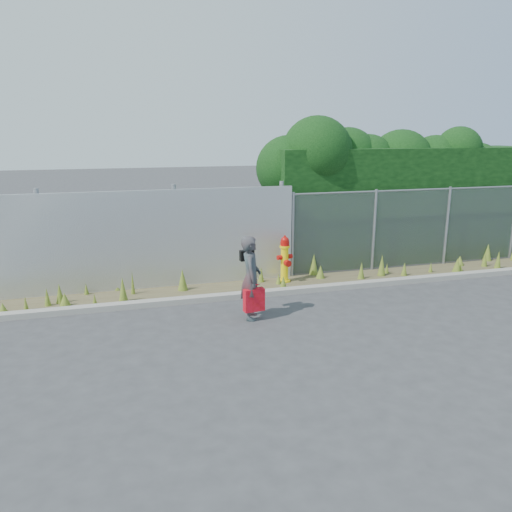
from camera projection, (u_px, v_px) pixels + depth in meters
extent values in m
plane|color=#363739|center=(293.00, 327.00, 9.02)|extent=(80.00, 80.00, 0.00)
cube|color=gray|center=(264.00, 293.00, 10.68)|extent=(16.00, 0.22, 0.12)
cube|color=brown|center=(257.00, 287.00, 11.26)|extent=(16.00, 1.20, 0.01)
cone|color=#526A1F|center=(133.00, 283.00, 10.70)|extent=(0.09, 0.09, 0.53)
cone|color=#526A1F|center=(404.00, 269.00, 12.08)|extent=(0.15, 0.15, 0.34)
cone|color=#526A1F|center=(431.00, 268.00, 12.37)|extent=(0.10, 0.10, 0.27)
cone|color=#526A1F|center=(460.00, 261.00, 13.00)|extent=(0.23, 0.23, 0.26)
cone|color=#526A1F|center=(382.00, 266.00, 12.06)|extent=(0.19, 0.19, 0.53)
cone|color=#526A1F|center=(60.00, 294.00, 10.16)|extent=(0.17, 0.17, 0.42)
cone|color=#526A1F|center=(314.00, 265.00, 12.15)|extent=(0.23, 0.23, 0.52)
cone|color=#526A1F|center=(248.00, 274.00, 11.49)|extent=(0.09, 0.09, 0.44)
cone|color=#526A1F|center=(65.00, 300.00, 10.02)|extent=(0.22, 0.22, 0.28)
cone|color=#526A1F|center=(283.00, 283.00, 11.12)|extent=(0.17, 0.17, 0.29)
cone|color=#526A1F|center=(183.00, 280.00, 10.97)|extent=(0.23, 0.23, 0.49)
cone|color=#526A1F|center=(26.00, 304.00, 9.75)|extent=(0.10, 0.10, 0.31)
cone|color=#526A1F|center=(95.00, 300.00, 10.04)|extent=(0.10, 0.10, 0.26)
cone|color=#526A1F|center=(485.00, 259.00, 12.87)|extent=(0.14, 0.14, 0.43)
cone|color=#526A1F|center=(460.00, 268.00, 12.46)|extent=(0.14, 0.14, 0.19)
cone|color=#526A1F|center=(117.00, 286.00, 11.02)|extent=(0.18, 0.18, 0.23)
cone|color=#526A1F|center=(279.00, 279.00, 11.43)|extent=(0.13, 0.13, 0.25)
cone|color=#526A1F|center=(261.00, 275.00, 11.58)|extent=(0.15, 0.15, 0.35)
cone|color=#526A1F|center=(320.00, 272.00, 11.88)|extent=(0.22, 0.22, 0.32)
cone|color=#526A1F|center=(361.00, 271.00, 11.82)|extent=(0.16, 0.16, 0.42)
cone|color=#526A1F|center=(457.00, 266.00, 12.40)|extent=(0.22, 0.22, 0.35)
cone|color=#526A1F|center=(488.00, 253.00, 13.45)|extent=(0.23, 0.23, 0.47)
cone|color=#526A1F|center=(123.00, 290.00, 10.21)|extent=(0.19, 0.19, 0.54)
cone|color=#526A1F|center=(3.00, 309.00, 9.62)|extent=(0.19, 0.19, 0.22)
cone|color=#526A1F|center=(387.00, 269.00, 12.30)|extent=(0.11, 0.11, 0.26)
cone|color=#526A1F|center=(256.00, 289.00, 10.80)|extent=(0.14, 0.14, 0.20)
cone|color=#526A1F|center=(86.00, 289.00, 10.70)|extent=(0.11, 0.11, 0.26)
cone|color=#526A1F|center=(251.00, 280.00, 11.29)|extent=(0.22, 0.22, 0.30)
cone|color=#526A1F|center=(47.00, 298.00, 10.01)|extent=(0.13, 0.13, 0.38)
cone|color=#526A1F|center=(498.00, 260.00, 12.66)|extent=(0.17, 0.17, 0.47)
cube|color=#B0B3B7|center=(104.00, 243.00, 10.70)|extent=(8.50, 0.08, 2.20)
cylinder|color=gray|center=(42.00, 243.00, 10.47)|extent=(0.10, 0.10, 2.30)
cylinder|color=gray|center=(176.00, 236.00, 11.20)|extent=(0.10, 0.10, 2.30)
cylinder|color=gray|center=(281.00, 230.00, 11.86)|extent=(0.10, 0.10, 2.30)
cube|color=gray|center=(411.00, 229.00, 12.68)|extent=(6.50, 0.03, 2.00)
cylinder|color=gray|center=(414.00, 190.00, 12.43)|extent=(6.50, 0.04, 0.04)
cylinder|color=gray|center=(293.00, 235.00, 11.84)|extent=(0.07, 0.07, 2.05)
cylinder|color=gray|center=(374.00, 230.00, 12.40)|extent=(0.07, 0.07, 2.05)
cylinder|color=gray|center=(447.00, 226.00, 12.95)|extent=(0.07, 0.07, 2.05)
cube|color=black|center=(402.00, 204.00, 13.57)|extent=(7.30, 1.60, 3.00)
sphere|color=black|center=(288.00, 168.00, 12.62)|extent=(1.64, 1.64, 1.64)
sphere|color=black|center=(317.00, 152.00, 12.44)|extent=(1.77, 1.77, 1.77)
sphere|color=black|center=(347.00, 158.00, 13.11)|extent=(1.58, 1.58, 1.58)
sphere|color=black|center=(367.00, 162.00, 13.21)|extent=(1.43, 1.43, 1.43)
sphere|color=black|center=(400.00, 162.00, 13.42)|extent=(1.72, 1.72, 1.72)
sphere|color=black|center=(434.00, 162.00, 13.56)|extent=(1.43, 1.43, 1.43)
sphere|color=black|center=(458.00, 150.00, 13.43)|extent=(1.24, 1.24, 1.24)
sphere|color=black|center=(473.00, 172.00, 14.07)|extent=(1.63, 1.63, 1.63)
cylinder|color=yellow|center=(284.00, 281.00, 11.64)|extent=(0.28, 0.28, 0.06)
cylinder|color=yellow|center=(284.00, 265.00, 11.54)|extent=(0.18, 0.18, 0.84)
cylinder|color=yellow|center=(285.00, 247.00, 11.43)|extent=(0.24, 0.24, 0.05)
cylinder|color=#B20F0A|center=(285.00, 244.00, 11.41)|extent=(0.21, 0.21, 0.10)
sphere|color=#B20F0A|center=(285.00, 241.00, 11.40)|extent=(0.19, 0.19, 0.19)
cylinder|color=#B20F0A|center=(285.00, 236.00, 11.37)|extent=(0.05, 0.05, 0.05)
cylinder|color=#B20F0A|center=(279.00, 257.00, 11.46)|extent=(0.10, 0.11, 0.11)
cylinder|color=#B20F0A|center=(290.00, 257.00, 11.53)|extent=(0.10, 0.11, 0.11)
cylinder|color=#B20F0A|center=(286.00, 263.00, 11.39)|extent=(0.15, 0.12, 0.15)
imported|color=#0E595B|center=(251.00, 278.00, 9.26)|extent=(0.51, 0.65, 1.58)
cube|color=#A70E09|center=(254.00, 300.00, 9.21)|extent=(0.39, 0.14, 0.43)
cylinder|color=#A70E09|center=(254.00, 285.00, 9.14)|extent=(0.18, 0.02, 0.02)
cube|color=black|center=(247.00, 255.00, 9.37)|extent=(0.27, 0.11, 0.20)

